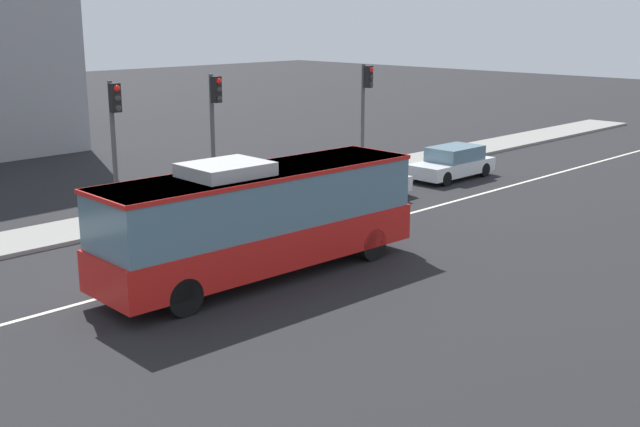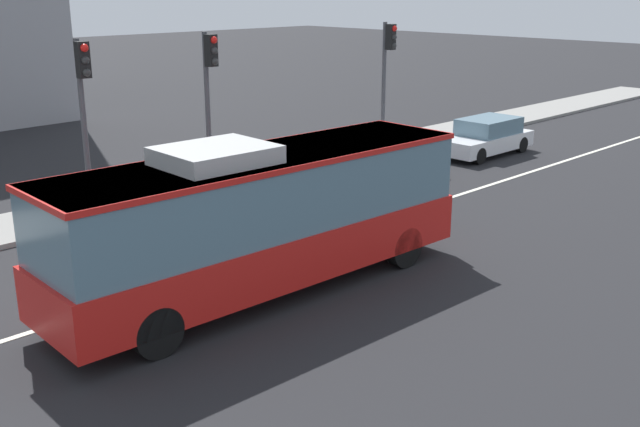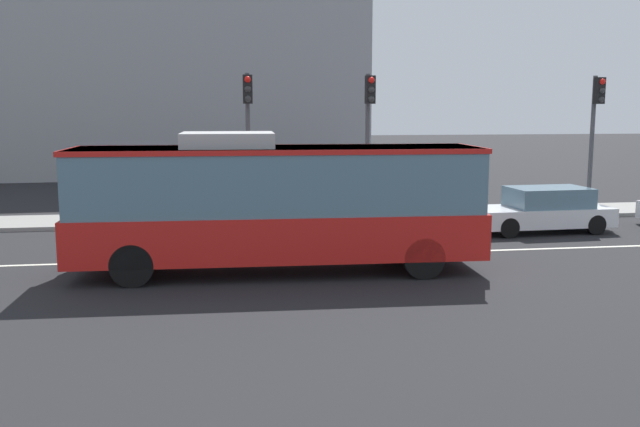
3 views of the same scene
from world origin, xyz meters
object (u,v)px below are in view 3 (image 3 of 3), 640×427
Objects in this scene: traffic_light_mid_block at (369,121)px; traffic_light_far_corner at (248,122)px; sedan_white_ahead at (543,210)px; transit_bus at (277,200)px; traffic_light_near_corner at (595,121)px.

traffic_light_mid_block is 1.00× the size of traffic_light_far_corner.
sedan_white_ahead is at bearing 75.02° from traffic_light_far_corner.
traffic_light_near_corner is at bearing 31.94° from transit_bus.
traffic_light_near_corner is 1.00× the size of traffic_light_mid_block.
transit_bus is 14.45m from traffic_light_near_corner.
traffic_light_near_corner reaches higher than sedan_white_ahead.
sedan_white_ahead is 0.88× the size of traffic_light_far_corner.
sedan_white_ahead is 0.88× the size of traffic_light_mid_block.
transit_bus is at bearing 3.87° from traffic_light_far_corner.
traffic_light_near_corner is at bearing 87.60° from traffic_light_mid_block.
traffic_light_mid_block is 4.20m from traffic_light_far_corner.
transit_bus is 1.94× the size of traffic_light_far_corner.
traffic_light_near_corner and traffic_light_mid_block have the same top height.
traffic_light_mid_block is (-5.28, 2.71, 2.84)m from sedan_white_ahead.
transit_bus is 8.19m from traffic_light_mid_block.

